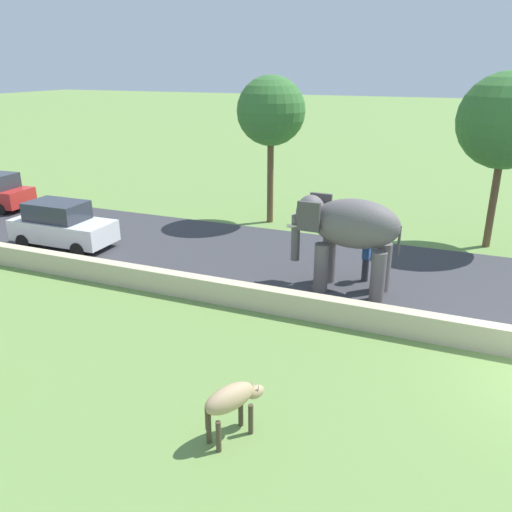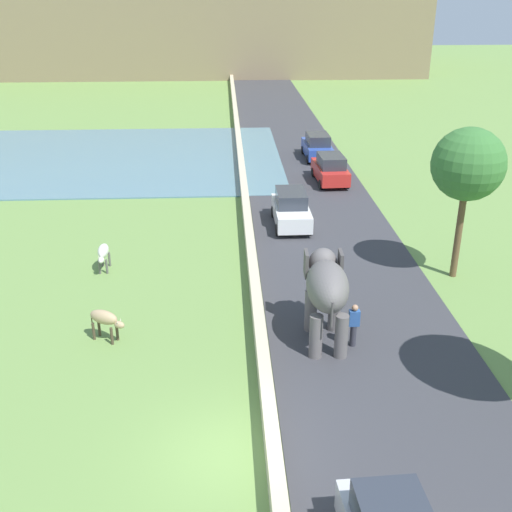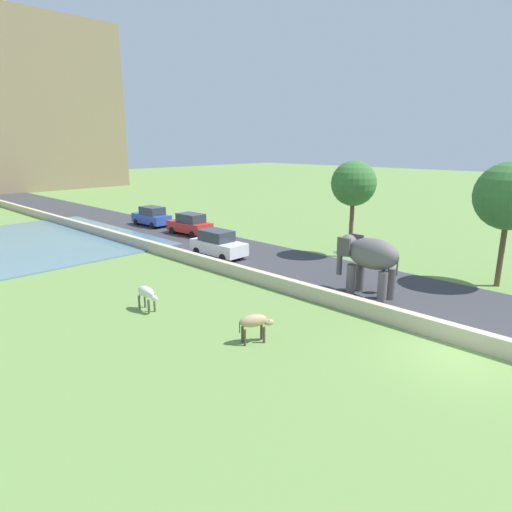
{
  "view_description": "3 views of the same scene",
  "coord_description": "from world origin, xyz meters",
  "views": [
    {
      "loc": [
        -11.49,
        2.51,
        6.73
      ],
      "look_at": [
        2.48,
        8.2,
        1.13
      ],
      "focal_mm": 36.35,
      "sensor_mm": 36.0,
      "label": 1
    },
    {
      "loc": [
        0.09,
        -13.0,
        11.56
      ],
      "look_at": [
        1.29,
        10.05,
        1.29
      ],
      "focal_mm": 43.83,
      "sensor_mm": 36.0,
      "label": 2
    },
    {
      "loc": [
        -15.14,
        -4.68,
        7.44
      ],
      "look_at": [
        0.0,
        9.89,
        1.95
      ],
      "focal_mm": 30.54,
      "sensor_mm": 36.0,
      "label": 3
    }
  ],
  "objects": [
    {
      "name": "lake",
      "position": [
        -14.0,
        30.39,
        0.04
      ],
      "size": [
        36.0,
        18.0,
        0.08
      ],
      "primitive_type": "cube",
      "color": "slate",
      "rests_on": "ground"
    },
    {
      "name": "ground_plane",
      "position": [
        0.0,
        0.0,
        0.0
      ],
      "size": [
        220.0,
        220.0,
        0.0
      ],
      "primitive_type": "plane",
      "color": "#6B8E47"
    },
    {
      "name": "barrier_wall",
      "position": [
        1.2,
        18.0,
        0.36
      ],
      "size": [
        0.4,
        110.0,
        0.71
      ],
      "primitive_type": "cube",
      "color": "beige",
      "rests_on": "ground"
    },
    {
      "name": "car_white",
      "position": [
        3.42,
        16.7,
        0.9
      ],
      "size": [
        1.81,
        4.01,
        1.8
      ],
      "color": "white",
      "rests_on": "ground"
    },
    {
      "name": "road_surface",
      "position": [
        5.0,
        20.0,
        0.03
      ],
      "size": [
        7.0,
        120.0,
        0.06
      ],
      "primitive_type": "cube",
      "color": "#38383D",
      "rests_on": "ground"
    },
    {
      "name": "car_blue",
      "position": [
        6.58,
        29.46,
        0.9
      ],
      "size": [
        1.84,
        4.02,
        1.8
      ],
      "color": "#2D4CA8",
      "rests_on": "ground"
    },
    {
      "name": "person_beside_elephant",
      "position": [
        4.35,
        5.11,
        0.87
      ],
      "size": [
        0.36,
        0.22,
        1.63
      ],
      "color": "#33333D",
      "rests_on": "ground"
    },
    {
      "name": "car_red",
      "position": [
        6.58,
        23.81,
        0.9
      ],
      "size": [
        1.92,
        4.06,
        1.8
      ],
      "color": "red",
      "rests_on": "ground"
    },
    {
      "name": "tree_near",
      "position": [
        9.7,
        10.45,
        4.84
      ],
      "size": [
        2.92,
        2.92,
        6.34
      ],
      "color": "brown",
      "rests_on": "ground"
    },
    {
      "name": "cow_tan",
      "position": [
        -4.13,
        6.0,
        0.84
      ],
      "size": [
        1.38,
        0.94,
        1.15
      ],
      "color": "tan",
      "rests_on": "ground"
    },
    {
      "name": "elephant",
      "position": [
        3.43,
        5.59,
        2.04
      ],
      "size": [
        1.5,
        3.49,
        2.99
      ],
      "color": "#605B5B",
      "rests_on": "ground"
    },
    {
      "name": "cow_white",
      "position": [
        -5.17,
        11.77,
        0.84
      ],
      "size": [
        0.46,
        1.39,
        1.15
      ],
      "color": "silver",
      "rests_on": "ground"
    }
  ]
}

